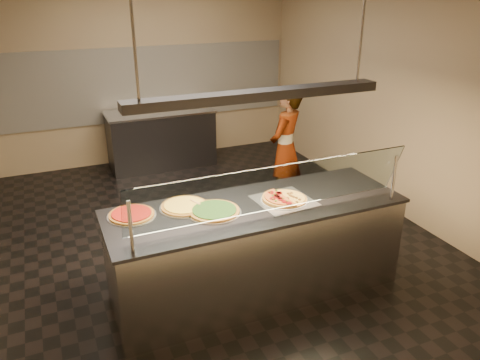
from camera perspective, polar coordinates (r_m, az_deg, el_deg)
name	(u,v)px	position (r m, az deg, el deg)	size (l,w,h in m)	color
ground	(210,234)	(5.76, -3.71, -6.64)	(5.00, 6.00, 0.02)	black
wall_back	(145,71)	(8.04, -11.48, 12.87)	(5.00, 0.02, 3.00)	tan
wall_front	(389,241)	(2.72, 17.68, -7.05)	(5.00, 0.02, 3.00)	tan
wall_right	(389,94)	(6.44, 17.76, 9.92)	(0.02, 6.00, 3.00)	tan
tile_band	(147,84)	(8.04, -11.33, 11.44)	(4.90, 0.02, 1.20)	silver
serving_counter	(256,248)	(4.54, 1.94, -8.30)	(2.77, 0.94, 0.93)	#B7B7BC
sneeze_guard	(274,189)	(3.92, 4.21, -1.10)	(2.53, 0.18, 0.54)	#B7B7BC
perforated_tray	(284,200)	(4.41, 5.39, -2.45)	(0.54, 0.54, 0.01)	silver
half_pizza_pepperoni	(275,199)	(4.36, 4.25, -2.34)	(0.24, 0.43, 0.05)	brown
half_pizza_sausage	(294,196)	(4.45, 6.58, -2.01)	(0.24, 0.43, 0.04)	brown
pizza_spinach	(214,211)	(4.18, -3.18, -3.74)	(0.48, 0.48, 0.03)	silver
pizza_cheese	(184,206)	(4.30, -6.79, -3.12)	(0.46, 0.46, 0.03)	silver
pizza_tomato	(132,214)	(4.22, -13.08, -4.08)	(0.43, 0.43, 0.03)	silver
pizza_spatula	(202,202)	(4.31, -4.71, -2.75)	(0.24, 0.22, 0.02)	#B7B7BC
prep_table	(161,138)	(7.86, -9.57, 5.01)	(1.72, 0.74, 0.93)	#303034
worker	(285,149)	(6.17, 5.56, 3.83)	(0.60, 0.39, 1.65)	#272632
heat_lamp_housing	(258,95)	(3.99, 2.23, 10.31)	(2.30, 0.18, 0.08)	#303034
lamp_rod_left	(133,32)	(3.60, -12.89, 17.23)	(0.02, 0.02, 1.01)	#B7B7BC
lamp_rod_right	(363,23)	(4.43, 14.71, 17.99)	(0.02, 0.02, 1.01)	#B7B7BC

